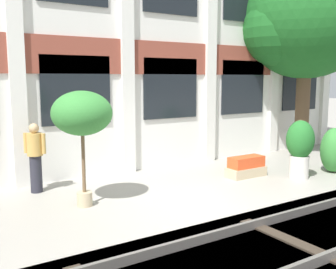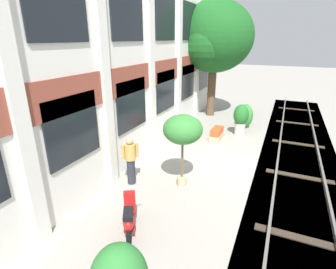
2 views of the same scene
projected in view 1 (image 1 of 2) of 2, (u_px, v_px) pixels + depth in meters
The scene contains 9 objects.
ground_plane at pixel (196, 201), 8.18m from camera, with size 80.00×80.00×0.00m, color #9E998E.
apartment_facade at pixel (122, 22), 10.41m from camera, with size 17.09×0.64×8.08m.
rail_tracks at pixel (290, 251), 6.16m from camera, with size 24.73×2.80×0.43m.
broadleaf_tree at pixel (306, 23), 12.83m from camera, with size 4.46×4.24×6.39m.
potted_plant_square_trough at pixel (246, 167), 10.21m from camera, with size 1.08×0.46×0.53m.
potted_plant_low_pan at pixel (82, 115), 7.62m from camera, with size 1.18×1.18×2.31m.
potted_plant_stone_basin at pixel (300, 146), 9.95m from camera, with size 0.70×0.70×1.49m.
resident_by_doorway at pixel (35, 156), 8.73m from camera, with size 0.40×0.40×1.56m.
topiary_hedge at pixel (334, 150), 10.68m from camera, with size 0.94×0.70×1.21m, color #388438.
Camera 1 is at (-4.77, -6.33, 2.55)m, focal length 42.00 mm.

